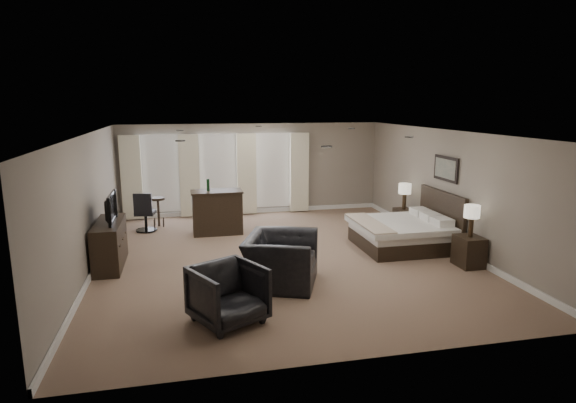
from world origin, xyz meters
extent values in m
cube|color=#7C624E|center=(0.00, 0.00, 0.00)|extent=(7.60, 8.60, 0.04)
cube|color=silver|center=(0.00, 0.00, 2.60)|extent=(7.60, 8.60, 0.04)
cube|color=gray|center=(0.00, 4.25, 1.30)|extent=(7.50, 0.04, 2.60)
cube|color=gray|center=(0.00, -4.25, 1.30)|extent=(7.50, 0.04, 2.60)
cube|color=gray|center=(-3.75, 0.00, 1.30)|extent=(0.04, 8.50, 2.60)
cube|color=gray|center=(3.75, 0.00, 1.30)|extent=(0.04, 8.50, 2.60)
cube|color=silver|center=(-2.60, 4.19, 1.25)|extent=(1.15, 0.04, 2.05)
cube|color=silver|center=(-1.00, 4.19, 1.25)|extent=(1.15, 0.04, 2.05)
cube|color=silver|center=(0.60, 4.19, 1.25)|extent=(1.15, 0.04, 2.05)
cube|color=beige|center=(-3.35, 4.07, 1.18)|extent=(0.55, 0.12, 2.30)
cube|color=beige|center=(-1.80, 4.07, 1.18)|extent=(0.55, 0.12, 2.30)
cube|color=beige|center=(-0.20, 4.07, 1.18)|extent=(0.55, 0.12, 2.30)
cube|color=beige|center=(1.35, 4.07, 1.18)|extent=(0.55, 0.12, 2.30)
cube|color=silver|center=(2.58, 0.08, 0.62)|extent=(1.96, 1.87, 1.25)
cube|color=black|center=(3.47, -1.37, 0.30)|extent=(0.45, 0.56, 0.61)
cube|color=black|center=(3.47, 1.53, 0.27)|extent=(0.40, 0.49, 0.53)
cube|color=beige|center=(3.47, -1.37, 0.92)|extent=(0.31, 0.31, 0.63)
cube|color=beige|center=(3.47, 1.53, 0.86)|extent=(0.32, 0.32, 0.65)
cube|color=slate|center=(3.70, 0.08, 1.75)|extent=(0.04, 0.96, 0.56)
cube|color=black|center=(-3.45, 0.17, 0.45)|extent=(0.50, 1.54, 0.90)
imported|color=black|center=(-3.45, 0.17, 0.96)|extent=(0.57, 0.99, 0.13)
imported|color=black|center=(-0.35, -1.48, 0.60)|extent=(1.32, 1.59, 1.19)
imported|color=black|center=(-1.41, -2.84, 0.48)|extent=(1.23, 1.20, 0.96)
cube|color=black|center=(-1.20, 2.16, 0.54)|extent=(1.25, 0.65, 1.09)
cube|color=black|center=(-2.64, 3.21, 0.38)|extent=(0.44, 0.44, 0.77)
cube|color=black|center=(-1.08, 2.85, 0.37)|extent=(0.40, 0.40, 0.75)
cube|color=black|center=(-2.94, 2.77, 0.51)|extent=(0.59, 0.59, 1.01)
camera|label=1|loc=(-1.99, -9.47, 3.19)|focal=30.00mm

